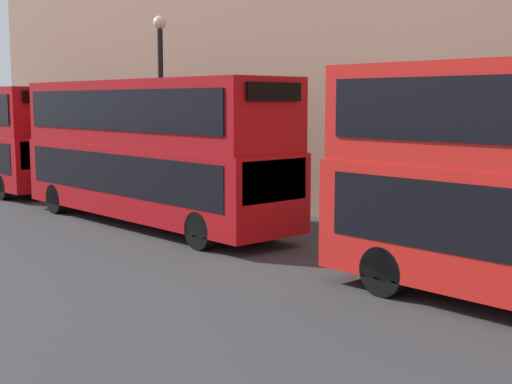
% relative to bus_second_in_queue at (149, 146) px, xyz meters
% --- Properties ---
extents(bus_second_in_queue, '(2.59, 11.18, 4.41)m').
position_rel_bus_second_in_queue_xyz_m(bus_second_in_queue, '(0.00, 0.00, 0.00)').
color(bus_second_in_queue, '#A80F14').
rests_on(bus_second_in_queue, ground).
extents(street_lamp, '(0.44, 0.44, 6.58)m').
position_rel_bus_second_in_queue_xyz_m(street_lamp, '(1.61, 1.66, 1.63)').
color(street_lamp, black).
rests_on(street_lamp, ground).
extents(pedestrian, '(0.36, 0.36, 1.77)m').
position_rel_bus_second_in_queue_xyz_m(pedestrian, '(2.58, 0.22, -1.61)').
color(pedestrian, brown).
rests_on(pedestrian, ground).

